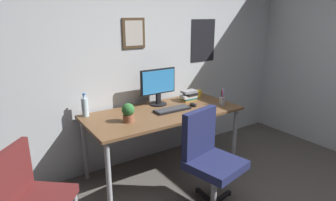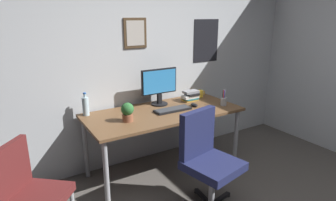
{
  "view_description": "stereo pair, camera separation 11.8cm",
  "coord_description": "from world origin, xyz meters",
  "px_view_note": "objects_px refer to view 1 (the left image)",
  "views": [
    {
      "loc": [
        -1.76,
        -0.9,
        1.79
      ],
      "look_at": [
        -0.13,
        1.57,
        0.9
      ],
      "focal_mm": 30.61,
      "sensor_mm": 36.0,
      "label": 1
    },
    {
      "loc": [
        -1.66,
        -0.96,
        1.79
      ],
      "look_at": [
        -0.13,
        1.57,
        0.9
      ],
      "focal_mm": 30.61,
      "sensor_mm": 36.0,
      "label": 2
    }
  ],
  "objects_px": {
    "office_chair": "(209,155)",
    "pen_cup": "(222,100)",
    "monitor": "(158,85)",
    "potted_plant": "(128,112)",
    "water_bottle": "(85,107)",
    "book_stack_left": "(189,96)",
    "coffee_mug_near": "(198,93)",
    "keyboard": "(172,109)",
    "computer_mouse": "(193,105)",
    "side_chair": "(31,194)"
  },
  "relations": [
    {
      "from": "side_chair",
      "to": "potted_plant",
      "type": "height_order",
      "value": "potted_plant"
    },
    {
      "from": "monitor",
      "to": "water_bottle",
      "type": "bearing_deg",
      "value": 175.42
    },
    {
      "from": "water_bottle",
      "to": "computer_mouse",
      "type": "bearing_deg",
      "value": -16.61
    },
    {
      "from": "keyboard",
      "to": "book_stack_left",
      "type": "height_order",
      "value": "book_stack_left"
    },
    {
      "from": "office_chair",
      "to": "side_chair",
      "type": "relative_size",
      "value": 1.09
    },
    {
      "from": "side_chair",
      "to": "computer_mouse",
      "type": "height_order",
      "value": "side_chair"
    },
    {
      "from": "pen_cup",
      "to": "monitor",
      "type": "bearing_deg",
      "value": 145.92
    },
    {
      "from": "office_chair",
      "to": "potted_plant",
      "type": "relative_size",
      "value": 4.87
    },
    {
      "from": "side_chair",
      "to": "computer_mouse",
      "type": "bearing_deg",
      "value": 12.58
    },
    {
      "from": "side_chair",
      "to": "book_stack_left",
      "type": "xyz_separation_m",
      "value": [
        1.96,
        0.63,
        0.31
      ]
    },
    {
      "from": "office_chair",
      "to": "keyboard",
      "type": "distance_m",
      "value": 0.76
    },
    {
      "from": "office_chair",
      "to": "pen_cup",
      "type": "height_order",
      "value": "pen_cup"
    },
    {
      "from": "potted_plant",
      "to": "keyboard",
      "type": "bearing_deg",
      "value": 4.45
    },
    {
      "from": "keyboard",
      "to": "pen_cup",
      "type": "relative_size",
      "value": 2.15
    },
    {
      "from": "water_bottle",
      "to": "coffee_mug_near",
      "type": "distance_m",
      "value": 1.49
    },
    {
      "from": "keyboard",
      "to": "monitor",
      "type": "bearing_deg",
      "value": 92.52
    },
    {
      "from": "water_bottle",
      "to": "potted_plant",
      "type": "relative_size",
      "value": 1.29
    },
    {
      "from": "coffee_mug_near",
      "to": "potted_plant",
      "type": "relative_size",
      "value": 0.6
    },
    {
      "from": "water_bottle",
      "to": "book_stack_left",
      "type": "xyz_separation_m",
      "value": [
        1.28,
        -0.14,
        -0.04
      ]
    },
    {
      "from": "monitor",
      "to": "water_bottle",
      "type": "height_order",
      "value": "monitor"
    },
    {
      "from": "water_bottle",
      "to": "pen_cup",
      "type": "relative_size",
      "value": 1.26
    },
    {
      "from": "keyboard",
      "to": "potted_plant",
      "type": "bearing_deg",
      "value": -175.55
    },
    {
      "from": "water_bottle",
      "to": "pen_cup",
      "type": "height_order",
      "value": "water_bottle"
    },
    {
      "from": "side_chair",
      "to": "water_bottle",
      "type": "relative_size",
      "value": 3.47
    },
    {
      "from": "side_chair",
      "to": "book_stack_left",
      "type": "distance_m",
      "value": 2.09
    },
    {
      "from": "computer_mouse",
      "to": "potted_plant",
      "type": "distance_m",
      "value": 0.87
    },
    {
      "from": "side_chair",
      "to": "book_stack_left",
      "type": "bearing_deg",
      "value": 17.82
    },
    {
      "from": "keyboard",
      "to": "water_bottle",
      "type": "bearing_deg",
      "value": 158.19
    },
    {
      "from": "office_chair",
      "to": "water_bottle",
      "type": "xyz_separation_m",
      "value": [
        -0.8,
        1.07,
        0.33
      ]
    },
    {
      "from": "monitor",
      "to": "computer_mouse",
      "type": "relative_size",
      "value": 4.18
    },
    {
      "from": "keyboard",
      "to": "coffee_mug_near",
      "type": "bearing_deg",
      "value": 25.37
    },
    {
      "from": "monitor",
      "to": "potted_plant",
      "type": "distance_m",
      "value": 0.66
    },
    {
      "from": "book_stack_left",
      "to": "coffee_mug_near",
      "type": "bearing_deg",
      "value": 19.51
    },
    {
      "from": "computer_mouse",
      "to": "water_bottle",
      "type": "bearing_deg",
      "value": 163.39
    },
    {
      "from": "monitor",
      "to": "office_chair",
      "type": "bearing_deg",
      "value": -93.68
    },
    {
      "from": "side_chair",
      "to": "book_stack_left",
      "type": "relative_size",
      "value": 3.93
    },
    {
      "from": "potted_plant",
      "to": "office_chair",
      "type": "bearing_deg",
      "value": -54.12
    },
    {
      "from": "office_chair",
      "to": "pen_cup",
      "type": "xyz_separation_m",
      "value": [
        0.7,
        0.57,
        0.28
      ]
    },
    {
      "from": "keyboard",
      "to": "book_stack_left",
      "type": "bearing_deg",
      "value": 28.23
    },
    {
      "from": "monitor",
      "to": "water_bottle",
      "type": "xyz_separation_m",
      "value": [
        -0.87,
        0.07,
        -0.13
      ]
    },
    {
      "from": "water_bottle",
      "to": "potted_plant",
      "type": "height_order",
      "value": "water_bottle"
    },
    {
      "from": "computer_mouse",
      "to": "water_bottle",
      "type": "height_order",
      "value": "water_bottle"
    },
    {
      "from": "office_chair",
      "to": "book_stack_left",
      "type": "relative_size",
      "value": 4.27
    },
    {
      "from": "office_chair",
      "to": "coffee_mug_near",
      "type": "bearing_deg",
      "value": 55.76
    },
    {
      "from": "water_bottle",
      "to": "coffee_mug_near",
      "type": "bearing_deg",
      "value": -2.36
    },
    {
      "from": "office_chair",
      "to": "potted_plant",
      "type": "height_order",
      "value": "office_chair"
    },
    {
      "from": "keyboard",
      "to": "water_bottle",
      "type": "height_order",
      "value": "water_bottle"
    },
    {
      "from": "pen_cup",
      "to": "book_stack_left",
      "type": "xyz_separation_m",
      "value": [
        -0.22,
        0.36,
        0.01
      ]
    },
    {
      "from": "side_chair",
      "to": "computer_mouse",
      "type": "xyz_separation_m",
      "value": [
        1.86,
        0.42,
        0.27
      ]
    },
    {
      "from": "water_bottle",
      "to": "potted_plant",
      "type": "distance_m",
      "value": 0.5
    }
  ]
}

